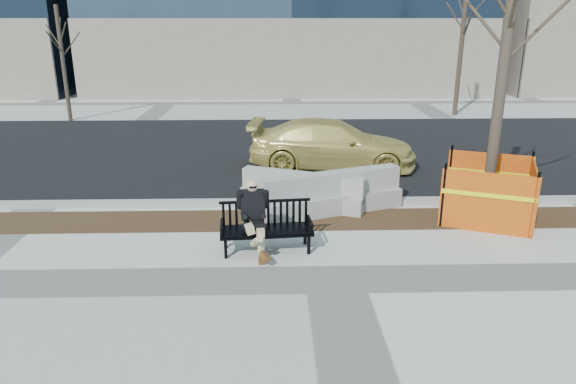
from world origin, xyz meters
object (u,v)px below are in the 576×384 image
at_px(sedan, 332,167).
at_px(jersey_barrier_right, 331,212).
at_px(tree_fence, 484,218).
at_px(seated_man, 254,250).
at_px(bench, 267,251).
at_px(jersey_barrier_left, 302,207).

xyz_separation_m(sedan, jersey_barrier_right, (-0.40, -3.57, 0.00)).
bearing_deg(tree_fence, jersey_barrier_right, 172.09).
height_order(seated_man, sedan, sedan).
relative_size(bench, tree_fence, 0.25).
distance_m(jersey_barrier_left, jersey_barrier_right, 0.71).
bearing_deg(jersey_barrier_left, bench, -86.16).
bearing_deg(tree_fence, seated_man, -162.75).
bearing_deg(jersey_barrier_right, bench, -145.72).
xyz_separation_m(bench, jersey_barrier_left, (0.76, 2.31, 0.00)).
relative_size(bench, jersey_barrier_right, 0.53).
bearing_deg(jersey_barrier_right, seated_man, -150.30).
xyz_separation_m(jersey_barrier_left, jersey_barrier_right, (0.60, -0.37, 0.00)).
height_order(seated_man, jersey_barrier_right, seated_man).
bearing_deg(tree_fence, jersey_barrier_left, 167.92).
bearing_deg(jersey_barrier_left, sedan, 94.72).
distance_m(sedan, jersey_barrier_left, 3.35).
bearing_deg(sedan, tree_fence, -138.28).
bearing_deg(bench, sedan, 67.02).
bearing_deg(bench, jersey_barrier_right, 49.65).
bearing_deg(bench, jersey_barrier_left, 66.51).
distance_m(bench, jersey_barrier_right, 2.38).
height_order(tree_fence, jersey_barrier_right, tree_fence).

